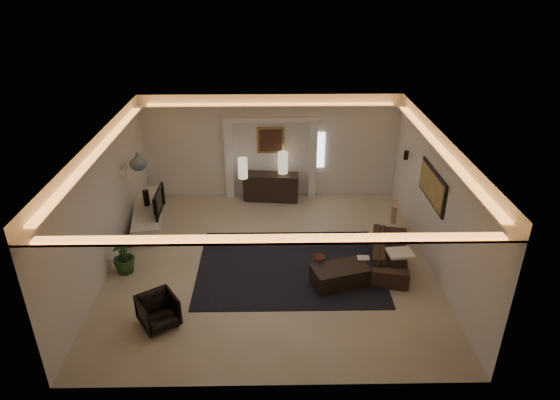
{
  "coord_description": "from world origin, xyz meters",
  "views": [
    {
      "loc": [
        0.03,
        -9.1,
        6.06
      ],
      "look_at": [
        0.2,
        0.6,
        1.25
      ],
      "focal_mm": 31.17,
      "sensor_mm": 36.0,
      "label": 1
    }
  ],
  "objects_px": {
    "coffee_table": "(340,276)",
    "armchair": "(158,311)",
    "sofa": "(390,253)",
    "console": "(271,187)"
  },
  "relations": [
    {
      "from": "sofa",
      "to": "armchair",
      "type": "bearing_deg",
      "value": 124.18
    },
    {
      "from": "sofa",
      "to": "armchair",
      "type": "distance_m",
      "value": 5.05
    },
    {
      "from": "console",
      "to": "sofa",
      "type": "xyz_separation_m",
      "value": [
        2.61,
        -3.27,
        -0.11
      ]
    },
    {
      "from": "coffee_table",
      "to": "sofa",
      "type": "bearing_deg",
      "value": 14.55
    },
    {
      "from": "coffee_table",
      "to": "armchair",
      "type": "xyz_separation_m",
      "value": [
        -3.48,
        -1.19,
        0.1
      ]
    },
    {
      "from": "console",
      "to": "coffee_table",
      "type": "bearing_deg",
      "value": -64.21
    },
    {
      "from": "console",
      "to": "coffee_table",
      "type": "distance_m",
      "value": 4.24
    },
    {
      "from": "sofa",
      "to": "coffee_table",
      "type": "height_order",
      "value": "sofa"
    },
    {
      "from": "console",
      "to": "armchair",
      "type": "bearing_deg",
      "value": -105.48
    },
    {
      "from": "coffee_table",
      "to": "armchair",
      "type": "distance_m",
      "value": 3.68
    }
  ]
}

